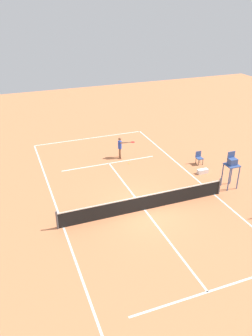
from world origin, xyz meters
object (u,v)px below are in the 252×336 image
Objects in this scene: courtside_chair_mid at (199,157)px; player_serving at (121,146)px; umpire_chair at (232,164)px; equipment_bag at (203,171)px; tennis_ball at (129,163)px.

player_serving is at bearing -31.63° from courtside_chair_mid.
umpire_chair reaches higher than equipment_bag.
equipment_bag is at bearing 142.78° from tennis_ball.
umpire_chair is at bearing 103.11° from equipment_bag.
courtside_chair_mid is (-0.01, -3.60, -1.07)m from umpire_chair.
tennis_ball is at bearing 20.80° from player_serving.
player_serving is at bearing -80.80° from tennis_ball.
umpire_chair is at bearing 89.85° from courtside_chair_mid.
tennis_ball is at bearing -48.89° from umpire_chair.
player_serving is 1.70× the size of courtside_chair_mid.
umpire_chair is 3.17× the size of equipment_bag.
courtside_chair_mid is at bearing -110.94° from equipment_bag.
tennis_ball is 0.07× the size of courtside_chair_mid.
player_serving is 5.83m from courtside_chair_mid.
player_serving reaches higher than tennis_ball.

